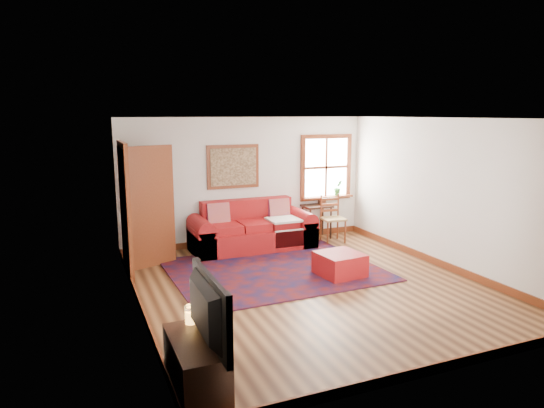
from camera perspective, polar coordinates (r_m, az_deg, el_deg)
name	(u,v)px	position (r m, az deg, el deg)	size (l,w,h in m)	color
ground	(309,286)	(7.45, 4.43, -9.57)	(5.50, 5.50, 0.00)	#422311
room_envelope	(311,177)	(7.07, 4.57, 3.13)	(5.04, 5.54, 2.52)	silver
window	(328,174)	(10.30, 6.56, 3.55)	(1.18, 0.20, 1.38)	white
doorway	(140,207)	(8.20, -15.22, -0.29)	(0.89, 1.08, 2.14)	black
framed_artwork	(233,167)	(9.45, -4.58, 4.40)	(1.05, 0.07, 0.85)	brown
persian_rug	(274,270)	(8.12, 0.25, -7.73)	(3.34, 2.67, 0.02)	#540E0C
red_leather_sofa	(252,233)	(9.35, -2.38, -3.40)	(2.35, 0.97, 0.92)	maroon
red_ottoman	(340,264)	(7.88, 7.98, -7.06)	(0.66, 0.66, 0.37)	maroon
side_table	(317,211)	(10.11, 5.29, -0.82)	(0.58, 0.43, 0.69)	#321A10
ladder_back_chair	(332,216)	(9.90, 7.07, -1.47)	(0.48, 0.46, 0.94)	tan
media_cabinet	(196,367)	(4.77, -8.93, -18.41)	(0.43, 0.96, 0.53)	#321A10
television	(199,310)	(4.45, -8.64, -12.27)	(1.11, 0.15, 0.64)	black
candle_hurricane	(191,315)	(4.96, -9.55, -12.75)	(0.12, 0.12, 0.18)	silver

